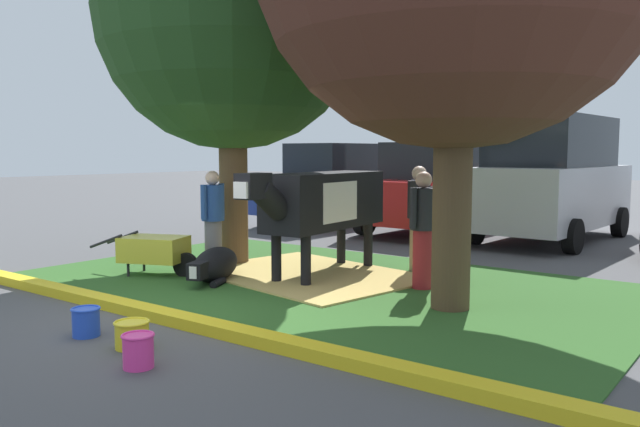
{
  "coord_description": "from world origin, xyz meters",
  "views": [
    {
      "loc": [
        5.43,
        -4.61,
        1.81
      ],
      "look_at": [
        -0.22,
        2.91,
        0.9
      ],
      "focal_mm": 35.74,
      "sensor_mm": 36.0,
      "label": 1
    }
  ],
  "objects_px": {
    "cow_holstein": "(321,202)",
    "sedan_red": "(434,189)",
    "person_visitor_near": "(419,215)",
    "bucket_pink": "(138,350)",
    "sedan_blue": "(335,185)",
    "person_visitor_far": "(423,227)",
    "shade_tree_left": "(231,16)",
    "person_handler": "(213,218)",
    "suv_dark_grey": "(552,179)",
    "bucket_yellow": "(132,334)",
    "bucket_blue": "(86,321)",
    "wheelbarrow": "(156,250)",
    "calf_lying": "(215,265)"
  },
  "relations": [
    {
      "from": "cow_holstein",
      "to": "sedan_red",
      "type": "relative_size",
      "value": 0.7
    },
    {
      "from": "person_visitor_near",
      "to": "bucket_pink",
      "type": "bearing_deg",
      "value": -87.99
    },
    {
      "from": "cow_holstein",
      "to": "person_visitor_near",
      "type": "bearing_deg",
      "value": 52.01
    },
    {
      "from": "sedan_blue",
      "to": "person_visitor_far",
      "type": "bearing_deg",
      "value": -46.05
    },
    {
      "from": "shade_tree_left",
      "to": "sedan_blue",
      "type": "relative_size",
      "value": 1.35
    },
    {
      "from": "person_handler",
      "to": "sedan_blue",
      "type": "xyz_separation_m",
      "value": [
        -2.39,
        6.5,
        0.17
      ]
    },
    {
      "from": "sedan_blue",
      "to": "suv_dark_grey",
      "type": "height_order",
      "value": "suv_dark_grey"
    },
    {
      "from": "person_visitor_near",
      "to": "bucket_yellow",
      "type": "bearing_deg",
      "value": -93.62
    },
    {
      "from": "bucket_pink",
      "to": "bucket_blue",
      "type": "bearing_deg",
      "value": 167.11
    },
    {
      "from": "person_visitor_near",
      "to": "bucket_blue",
      "type": "bearing_deg",
      "value": -101.23
    },
    {
      "from": "wheelbarrow",
      "to": "sedan_red",
      "type": "height_order",
      "value": "sedan_red"
    },
    {
      "from": "sedan_red",
      "to": "suv_dark_grey",
      "type": "xyz_separation_m",
      "value": [
        2.53,
        0.2,
        0.29
      ]
    },
    {
      "from": "person_visitor_far",
      "to": "wheelbarrow",
      "type": "bearing_deg",
      "value": -156.97
    },
    {
      "from": "bucket_blue",
      "to": "bucket_pink",
      "type": "xyz_separation_m",
      "value": [
        1.18,
        -0.27,
        0.0
      ]
    },
    {
      "from": "calf_lying",
      "to": "sedan_blue",
      "type": "height_order",
      "value": "sedan_blue"
    },
    {
      "from": "cow_holstein",
      "to": "sedan_blue",
      "type": "xyz_separation_m",
      "value": [
        -3.94,
        5.84,
        -0.11
      ]
    },
    {
      "from": "bucket_yellow",
      "to": "sedan_blue",
      "type": "bearing_deg",
      "value": 115.43
    },
    {
      "from": "cow_holstein",
      "to": "calf_lying",
      "type": "relative_size",
      "value": 2.38
    },
    {
      "from": "calf_lying",
      "to": "suv_dark_grey",
      "type": "distance_m",
      "value": 7.54
    },
    {
      "from": "calf_lying",
      "to": "person_handler",
      "type": "distance_m",
      "value": 0.97
    },
    {
      "from": "person_visitor_near",
      "to": "person_visitor_far",
      "type": "relative_size",
      "value": 1.03
    },
    {
      "from": "person_visitor_far",
      "to": "sedan_red",
      "type": "distance_m",
      "value": 6.18
    },
    {
      "from": "bucket_blue",
      "to": "sedan_red",
      "type": "bearing_deg",
      "value": 96.1
    },
    {
      "from": "shade_tree_left",
      "to": "person_handler",
      "type": "height_order",
      "value": "shade_tree_left"
    },
    {
      "from": "wheelbarrow",
      "to": "sedan_red",
      "type": "relative_size",
      "value": 0.35
    },
    {
      "from": "cow_holstein",
      "to": "calf_lying",
      "type": "xyz_separation_m",
      "value": [
        -0.97,
        -1.18,
        -0.86
      ]
    },
    {
      "from": "person_visitor_near",
      "to": "sedan_blue",
      "type": "height_order",
      "value": "sedan_blue"
    },
    {
      "from": "shade_tree_left",
      "to": "calf_lying",
      "type": "xyz_separation_m",
      "value": [
        0.78,
        -1.17,
        -3.68
      ]
    },
    {
      "from": "wheelbarrow",
      "to": "bucket_pink",
      "type": "xyz_separation_m",
      "value": [
        3.09,
        -2.66,
        -0.23
      ]
    },
    {
      "from": "person_visitor_far",
      "to": "person_visitor_near",
      "type": "bearing_deg",
      "value": 120.73
    },
    {
      "from": "calf_lying",
      "to": "person_visitor_near",
      "type": "xyz_separation_m",
      "value": [
        1.91,
        2.38,
        0.62
      ]
    },
    {
      "from": "suv_dark_grey",
      "to": "calf_lying",
      "type": "bearing_deg",
      "value": -109.01
    },
    {
      "from": "cow_holstein",
      "to": "calf_lying",
      "type": "distance_m",
      "value": 1.75
    },
    {
      "from": "person_visitor_near",
      "to": "person_visitor_far",
      "type": "xyz_separation_m",
      "value": [
        0.65,
        -1.1,
        -0.03
      ]
    },
    {
      "from": "person_visitor_near",
      "to": "bucket_pink",
      "type": "distance_m",
      "value": 5.32
    },
    {
      "from": "wheelbarrow",
      "to": "bucket_blue",
      "type": "height_order",
      "value": "wheelbarrow"
    },
    {
      "from": "person_visitor_near",
      "to": "sedan_red",
      "type": "height_order",
      "value": "sedan_red"
    },
    {
      "from": "person_visitor_near",
      "to": "bucket_yellow",
      "type": "xyz_separation_m",
      "value": [
        -0.31,
        -4.96,
        -0.72
      ]
    },
    {
      "from": "bucket_blue",
      "to": "sedan_blue",
      "type": "xyz_separation_m",
      "value": [
        -3.88,
        9.63,
        0.83
      ]
    },
    {
      "from": "bucket_blue",
      "to": "suv_dark_grey",
      "type": "xyz_separation_m",
      "value": [
        1.52,
        9.67,
        1.12
      ]
    },
    {
      "from": "shade_tree_left",
      "to": "sedan_red",
      "type": "distance_m",
      "value": 6.44
    },
    {
      "from": "sedan_blue",
      "to": "suv_dark_grey",
      "type": "xyz_separation_m",
      "value": [
        5.4,
        0.04,
        0.29
      ]
    },
    {
      "from": "person_visitor_near",
      "to": "wheelbarrow",
      "type": "xyz_separation_m",
      "value": [
        -2.91,
        -2.61,
        -0.47
      ]
    },
    {
      "from": "bucket_pink",
      "to": "wheelbarrow",
      "type": "bearing_deg",
      "value": 139.31
    },
    {
      "from": "bucket_pink",
      "to": "sedan_blue",
      "type": "relative_size",
      "value": 0.06
    },
    {
      "from": "person_visitor_far",
      "to": "bucket_pink",
      "type": "bearing_deg",
      "value": -96.39
    },
    {
      "from": "cow_holstein",
      "to": "person_visitor_near",
      "type": "distance_m",
      "value": 1.54
    },
    {
      "from": "shade_tree_left",
      "to": "sedan_red",
      "type": "bearing_deg",
      "value": 83.2
    },
    {
      "from": "calf_lying",
      "to": "person_handler",
      "type": "relative_size",
      "value": 0.86
    },
    {
      "from": "person_visitor_far",
      "to": "bucket_blue",
      "type": "xyz_separation_m",
      "value": [
        -1.64,
        -3.9,
        -0.68
      ]
    }
  ]
}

